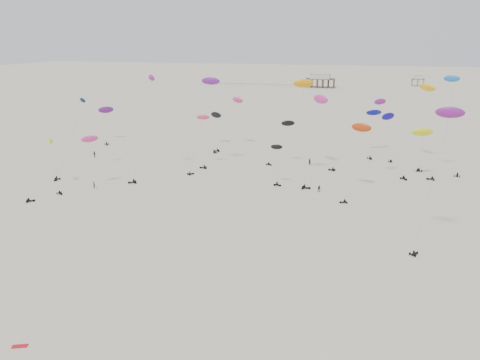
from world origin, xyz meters
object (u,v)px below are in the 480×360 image
(rig_0, at_px, (392,131))
(rig_4, at_px, (106,116))
(pavilion_main, at_px, (320,82))
(spectator_0, at_px, (94,188))
(pavilion_small, at_px, (418,81))
(rig_9, at_px, (216,122))

(rig_0, xyz_separation_m, rig_4, (-94.26, 21.44, -3.29))
(pavilion_main, distance_m, rig_0, 230.49)
(pavilion_main, xyz_separation_m, spectator_0, (-28.08, -255.67, -4.22))
(pavilion_small, xyz_separation_m, rig_4, (-123.71, -235.32, 5.32))
(pavilion_small, height_order, spectator_0, pavilion_small)
(rig_0, relative_size, rig_9, 1.19)
(pavilion_main, distance_m, rig_9, 203.79)
(pavilion_small, distance_m, rig_4, 265.90)
(pavilion_main, bearing_deg, rig_4, -104.66)
(pavilion_main, height_order, pavilion_small, pavilion_main)
(rig_0, distance_m, spectator_0, 75.45)
(rig_4, relative_size, rig_9, 0.93)
(pavilion_small, relative_size, rig_4, 0.69)
(rig_9, bearing_deg, spectator_0, 144.84)
(rig_4, xyz_separation_m, rig_9, (39.69, 2.05, -0.93))
(pavilion_main, relative_size, rig_4, 1.60)
(rig_0, xyz_separation_m, rig_9, (-54.57, 23.48, -4.22))
(pavilion_small, distance_m, rig_0, 258.58)
(spectator_0, bearing_deg, pavilion_small, -61.66)
(pavilion_main, bearing_deg, pavilion_small, 23.20)
(pavilion_small, height_order, rig_0, rig_0)
(rig_0, distance_m, rig_4, 96.72)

